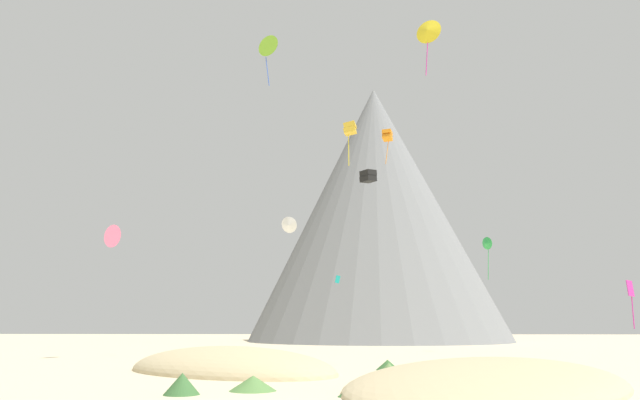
# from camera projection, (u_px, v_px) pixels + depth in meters

# --- Properties ---
(dune_foreground_left) EXTENTS (24.72, 31.42, 2.81)m
(dune_foreground_left) POSITION_uv_depth(u_px,v_px,m) (490.00, 384.00, 33.28)
(dune_foreground_left) COLOR #C6B284
(dune_foreground_left) RESTS_ON ground_plane
(dune_foreground_right) EXTENTS (22.19, 21.24, 3.71)m
(dune_foreground_right) POSITION_uv_depth(u_px,v_px,m) (229.00, 372.00, 42.14)
(dune_foreground_right) COLOR #C6B284
(dune_foreground_right) RESTS_ON ground_plane
(bush_near_right) EXTENTS (2.95, 2.95, 0.78)m
(bush_near_right) POSITION_uv_depth(u_px,v_px,m) (253.00, 383.00, 29.90)
(bush_near_right) COLOR #568442
(bush_near_right) RESTS_ON ground_plane
(bush_near_left) EXTENTS (1.76, 1.76, 0.54)m
(bush_near_left) POSITION_uv_depth(u_px,v_px,m) (228.00, 365.00, 45.69)
(bush_near_left) COLOR #568442
(bush_near_left) RESTS_ON ground_plane
(bush_mid_center) EXTENTS (2.51, 2.51, 1.06)m
(bush_mid_center) POSITION_uv_depth(u_px,v_px,m) (182.00, 384.00, 28.26)
(bush_mid_center) COLOR #386633
(bush_mid_center) RESTS_ON ground_plane
(bush_far_left) EXTENTS (1.42, 1.42, 0.47)m
(bush_far_left) POSITION_uv_depth(u_px,v_px,m) (352.00, 392.00, 27.39)
(bush_far_left) COLOR #386633
(bush_far_left) RESTS_ON ground_plane
(bush_ridge_crest) EXTENTS (1.97, 1.97, 0.78)m
(bush_ridge_crest) POSITION_uv_depth(u_px,v_px,m) (388.00, 365.00, 43.71)
(bush_ridge_crest) COLOR #386633
(bush_ridge_crest) RESTS_ON ground_plane
(bush_low_patch) EXTENTS (1.88, 1.88, 0.75)m
(bush_low_patch) POSITION_uv_depth(u_px,v_px,m) (389.00, 368.00, 40.75)
(bush_low_patch) COLOR #668C4C
(bush_low_patch) RESTS_ON ground_plane
(rock_massif) EXTENTS (74.55, 74.55, 58.07)m
(rock_massif) POSITION_uv_depth(u_px,v_px,m) (375.00, 219.00, 127.94)
(rock_massif) COLOR slate
(rock_massif) RESTS_ON ground_plane
(kite_gold_mid) EXTENTS (1.46, 1.40, 4.73)m
(kite_gold_mid) POSITION_uv_depth(u_px,v_px,m) (350.00, 129.00, 58.66)
(kite_gold_mid) COLOR gold
(kite_black_mid) EXTENTS (1.99, 1.98, 1.40)m
(kite_black_mid) POSITION_uv_depth(u_px,v_px,m) (368.00, 176.00, 63.11)
(kite_black_mid) COLOR black
(kite_lime_high) EXTENTS (2.50, 1.47, 6.10)m
(kite_lime_high) POSITION_uv_depth(u_px,v_px,m) (269.00, 47.00, 63.71)
(kite_lime_high) COLOR #8CD133
(kite_white_mid) EXTENTS (2.04, 1.42, 1.87)m
(kite_white_mid) POSITION_uv_depth(u_px,v_px,m) (289.00, 225.00, 63.55)
(kite_white_mid) COLOR white
(kite_teal_low) EXTENTS (0.84, 0.39, 1.18)m
(kite_teal_low) POSITION_uv_depth(u_px,v_px,m) (338.00, 279.00, 81.09)
(kite_teal_low) COLOR teal
(kite_rainbow_low) EXTENTS (1.41, 2.53, 2.44)m
(kite_rainbow_low) POSITION_uv_depth(u_px,v_px,m) (112.00, 236.00, 60.18)
(kite_rainbow_low) COLOR #E5668C
(kite_yellow_high) EXTENTS (2.24, 1.51, 5.37)m
(kite_yellow_high) POSITION_uv_depth(u_px,v_px,m) (428.00, 31.00, 49.78)
(kite_yellow_high) COLOR yellow
(kite_magenta_low) EXTENTS (0.59, 0.52, 3.60)m
(kite_magenta_low) POSITION_uv_depth(u_px,v_px,m) (631.00, 295.00, 42.37)
(kite_magenta_low) COLOR #D1339E
(kite_orange_high) EXTENTS (1.50, 1.56, 4.69)m
(kite_orange_high) POSITION_uv_depth(u_px,v_px,m) (387.00, 136.00, 74.54)
(kite_orange_high) COLOR orange
(kite_green_mid) EXTENTS (1.39, 1.68, 5.67)m
(kite_green_mid) POSITION_uv_depth(u_px,v_px,m) (486.00, 244.00, 75.30)
(kite_green_mid) COLOR green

